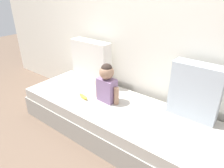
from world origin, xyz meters
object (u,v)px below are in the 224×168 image
Objects in this scene: throw_pillow_left at (91,62)px; toddler at (107,83)px; throw_pillow_right at (195,92)px; banana at (83,96)px; couch at (119,121)px.

throw_pillow_left is 0.57m from toddler.
throw_pillow_right reaches higher than banana.
couch is at bearing -155.69° from throw_pillow_right.
toddler is at bearing -29.63° from throw_pillow_left.
throw_pillow_left is 0.54m from banana.
toddler is (0.49, -0.28, -0.05)m from throw_pillow_left.
toddler reaches higher than banana.
throw_pillow_left reaches higher than couch.
banana is at bearing -166.94° from couch.
throw_pillow_right is 3.33× the size of banana.
banana is (0.24, -0.41, -0.26)m from throw_pillow_left.
toddler is at bearing -162.20° from throw_pillow_right.
throw_pillow_left is 1.37m from throw_pillow_right.
throw_pillow_left is (-0.68, 0.31, 0.48)m from couch.
throw_pillow_left reaches higher than banana.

